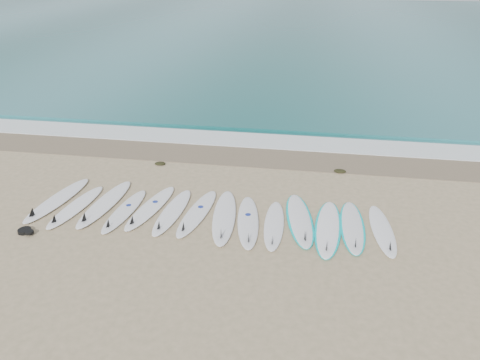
# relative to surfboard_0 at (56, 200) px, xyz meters

# --- Properties ---
(ground) EXTENTS (120.00, 120.00, 0.00)m
(ground) POSITION_rel_surfboard_0_xyz_m (4.34, -0.11, -0.06)
(ground) COLOR tan
(ocean) EXTENTS (120.00, 55.00, 0.03)m
(ocean) POSITION_rel_surfboard_0_xyz_m (4.34, 32.39, -0.05)
(ocean) COLOR #21686A
(ocean) RESTS_ON ground
(wet_sand_band) EXTENTS (120.00, 1.80, 0.01)m
(wet_sand_band) POSITION_rel_surfboard_0_xyz_m (4.34, 3.99, -0.05)
(wet_sand_band) COLOR #6F5F4A
(wet_sand_band) RESTS_ON ground
(foam_band) EXTENTS (120.00, 1.40, 0.04)m
(foam_band) POSITION_rel_surfboard_0_xyz_m (4.34, 5.39, -0.04)
(foam_band) COLOR silver
(foam_band) RESTS_ON ground
(wave_crest) EXTENTS (120.00, 1.00, 0.10)m
(wave_crest) POSITION_rel_surfboard_0_xyz_m (4.34, 6.89, -0.01)
(wave_crest) COLOR #21686A
(wave_crest) RESTS_ON ground
(surfboard_0) EXTENTS (0.98, 2.77, 0.35)m
(surfboard_0) POSITION_rel_surfboard_0_xyz_m (0.00, 0.00, 0.00)
(surfboard_0) COLOR white
(surfboard_0) RESTS_ON ground
(surfboard_1) EXTENTS (0.85, 2.50, 0.31)m
(surfboard_1) POSITION_rel_surfboard_0_xyz_m (0.68, -0.27, -0.01)
(surfboard_1) COLOR white
(surfboard_1) RESTS_ON ground
(surfboard_2) EXTENTS (0.84, 2.80, 0.35)m
(surfboard_2) POSITION_rel_surfboard_0_xyz_m (1.37, 0.00, 0.00)
(surfboard_2) COLOR white
(surfboard_2) RESTS_ON ground
(surfboard_3) EXTENTS (0.69, 2.41, 0.30)m
(surfboard_3) POSITION_rel_surfboard_0_xyz_m (2.05, -0.27, -0.01)
(surfboard_3) COLOR white
(surfboard_3) RESTS_ON ground
(surfboard_4) EXTENTS (0.96, 2.60, 0.33)m
(surfboard_4) POSITION_rel_surfboard_0_xyz_m (2.66, -0.00, -0.00)
(surfboard_4) COLOR white
(surfboard_4) RESTS_ON ground
(surfboard_5) EXTENTS (0.70, 2.53, 0.32)m
(surfboard_5) POSITION_rel_surfboard_0_xyz_m (3.31, -0.13, -0.00)
(surfboard_5) COLOR white
(surfboard_5) RESTS_ON ground
(surfboard_6) EXTENTS (0.85, 2.60, 0.33)m
(surfboard_6) POSITION_rel_surfboard_0_xyz_m (3.96, -0.08, -0.00)
(surfboard_6) COLOR white
(surfboard_6) RESTS_ON ground
(surfboard_7) EXTENTS (0.90, 2.85, 0.36)m
(surfboard_7) POSITION_rel_surfboard_0_xyz_m (4.71, -0.16, 0.00)
(surfboard_7) COLOR white
(surfboard_7) RESTS_ON ground
(surfboard_8) EXTENTS (0.91, 2.64, 0.33)m
(surfboard_8) POSITION_rel_surfboard_0_xyz_m (5.35, -0.29, -0.00)
(surfboard_8) COLOR silver
(surfboard_8) RESTS_ON ground
(surfboard_9) EXTENTS (0.58, 2.39, 0.30)m
(surfboard_9) POSITION_rel_surfboard_0_xyz_m (6.01, -0.35, -0.01)
(surfboard_9) COLOR white
(surfboard_9) RESTS_ON ground
(surfboard_10) EXTENTS (1.07, 2.76, 0.34)m
(surfboard_10) POSITION_rel_surfboard_0_xyz_m (6.64, 0.04, -0.01)
(surfboard_10) COLOR white
(surfboard_10) RESTS_ON ground
(surfboard_11) EXTENTS (0.78, 2.75, 0.35)m
(surfboard_11) POSITION_rel_surfboard_0_xyz_m (7.34, -0.27, -0.01)
(surfboard_11) COLOR white
(surfboard_11) RESTS_ON ground
(surfboard_12) EXTENTS (0.64, 2.55, 0.32)m
(surfboard_12) POSITION_rel_surfboard_0_xyz_m (7.94, -0.09, -0.01)
(surfboard_12) COLOR silver
(surfboard_12) RESTS_ON ground
(surfboard_13) EXTENTS (0.69, 2.45, 0.31)m
(surfboard_13) POSITION_rel_surfboard_0_xyz_m (8.66, -0.17, -0.01)
(surfboard_13) COLOR white
(surfboard_13) RESTS_ON ground
(seaweed_near) EXTENTS (0.35, 0.27, 0.07)m
(seaweed_near) POSITION_rel_surfboard_0_xyz_m (2.03, 2.87, -0.03)
(seaweed_near) COLOR black
(seaweed_near) RESTS_ON ground
(seaweed_far) EXTENTS (0.38, 0.29, 0.07)m
(seaweed_far) POSITION_rel_surfboard_0_xyz_m (7.74, 3.20, -0.02)
(seaweed_far) COLOR black
(seaweed_far) RESTS_ON ground
(leash_coil) EXTENTS (0.46, 0.36, 0.11)m
(leash_coil) POSITION_rel_surfboard_0_xyz_m (0.04, -1.55, -0.01)
(leash_coil) COLOR black
(leash_coil) RESTS_ON ground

